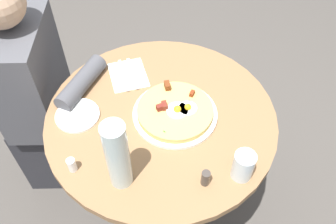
# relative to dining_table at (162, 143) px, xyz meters

# --- Properties ---
(ground_plane) EXTENTS (6.00, 6.00, 0.00)m
(ground_plane) POSITION_rel_dining_table_xyz_m (0.00, 0.00, -0.56)
(ground_plane) COLOR #4C4742
(dining_table) EXTENTS (0.84, 0.84, 0.73)m
(dining_table) POSITION_rel_dining_table_xyz_m (0.00, 0.00, 0.00)
(dining_table) COLOR olive
(dining_table) RESTS_ON ground_plane
(person_seated) EXTENTS (0.44, 0.48, 1.14)m
(person_seated) POSITION_rel_dining_table_xyz_m (-0.26, -0.55, -0.05)
(person_seated) COLOR #2D2D33
(person_seated) RESTS_ON ground_plane
(pizza_plate) EXTENTS (0.31, 0.31, 0.01)m
(pizza_plate) POSITION_rel_dining_table_xyz_m (0.00, 0.05, 0.18)
(pizza_plate) COLOR white
(pizza_plate) RESTS_ON dining_table
(breakfast_pizza) EXTENTS (0.27, 0.27, 0.05)m
(breakfast_pizza) POSITION_rel_dining_table_xyz_m (0.00, 0.05, 0.20)
(breakfast_pizza) COLOR tan
(breakfast_pizza) RESTS_ON pizza_plate
(bread_plate) EXTENTS (0.16, 0.16, 0.01)m
(bread_plate) POSITION_rel_dining_table_xyz_m (0.00, -0.30, 0.18)
(bread_plate) COLOR white
(bread_plate) RESTS_ON dining_table
(napkin) EXTENTS (0.20, 0.18, 0.00)m
(napkin) POSITION_rel_dining_table_xyz_m (-0.21, -0.13, 0.18)
(napkin) COLOR white
(napkin) RESTS_ON dining_table
(fork) EXTENTS (0.18, 0.06, 0.00)m
(fork) POSITION_rel_dining_table_xyz_m (-0.20, -0.15, 0.18)
(fork) COLOR silver
(fork) RESTS_ON napkin
(knife) EXTENTS (0.18, 0.06, 0.00)m
(knife) POSITION_rel_dining_table_xyz_m (-0.21, -0.11, 0.18)
(knife) COLOR silver
(knife) RESTS_ON napkin
(water_glass) EXTENTS (0.07, 0.07, 0.11)m
(water_glass) POSITION_rel_dining_table_xyz_m (0.25, 0.26, 0.23)
(water_glass) COLOR silver
(water_glass) RESTS_ON dining_table
(water_bottle) EXTENTS (0.07, 0.07, 0.27)m
(water_bottle) POSITION_rel_dining_table_xyz_m (0.26, -0.13, 0.31)
(water_bottle) COLOR silver
(water_bottle) RESTS_ON dining_table
(salt_shaker) EXTENTS (0.03, 0.03, 0.05)m
(salt_shaker) POSITION_rel_dining_table_xyz_m (0.22, -0.29, 0.20)
(salt_shaker) COLOR white
(salt_shaker) RESTS_ON dining_table
(pepper_shaker) EXTENTS (0.03, 0.03, 0.06)m
(pepper_shaker) POSITION_rel_dining_table_xyz_m (0.28, 0.14, 0.20)
(pepper_shaker) COLOR #3F3833
(pepper_shaker) RESTS_ON dining_table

